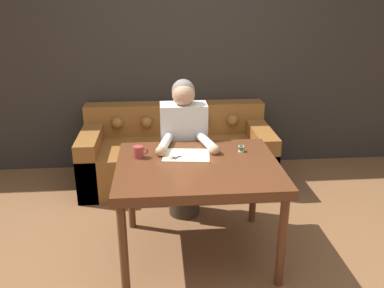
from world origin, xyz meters
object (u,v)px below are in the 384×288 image
at_px(dining_table, 198,174).
at_px(scissors, 178,157).
at_px(couch, 177,155).
at_px(person, 184,150).
at_px(thread_spool, 241,149).
at_px(mug, 139,152).

height_order(dining_table, scissors, scissors).
distance_m(couch, person, 0.80).
distance_m(dining_table, thread_spool, 0.43).
relative_size(person, mug, 11.06).
bearing_deg(person, thread_spool, -43.27).
distance_m(dining_table, scissors, 0.20).
xyz_separation_m(couch, scissors, (-0.04, -1.19, 0.48)).
bearing_deg(person, dining_table, -84.07).
distance_m(person, thread_spool, 0.60).
bearing_deg(scissors, person, 81.26).
xyz_separation_m(dining_table, scissors, (-0.14, 0.13, 0.08)).
height_order(couch, person, person).
bearing_deg(dining_table, scissors, 136.06).
relative_size(couch, person, 1.56).
bearing_deg(scissors, couch, 88.02).
distance_m(dining_table, mug, 0.47).
distance_m(person, mug, 0.61).
height_order(couch, scissors, couch).
relative_size(scissors, mug, 1.86).
distance_m(couch, thread_spool, 1.30).
height_order(scissors, mug, mug).
bearing_deg(mug, scissors, -4.47).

